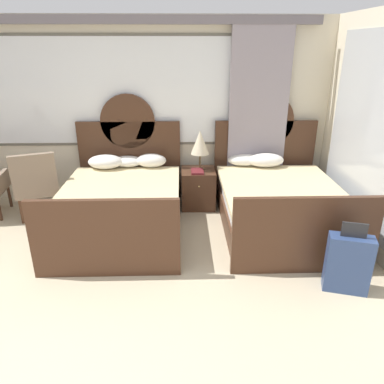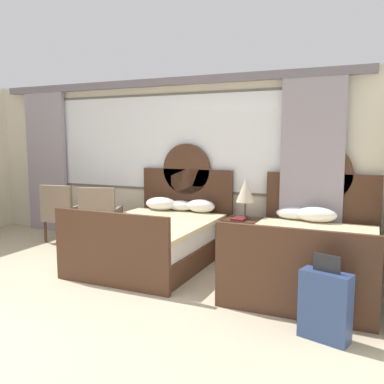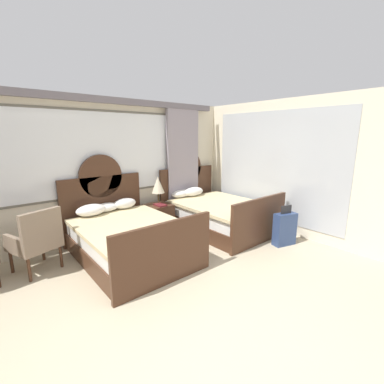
% 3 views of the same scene
% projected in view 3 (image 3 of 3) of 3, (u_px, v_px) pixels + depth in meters
% --- Properties ---
extents(ground_plane, '(24.00, 24.00, 0.00)m').
position_uv_depth(ground_plane, '(221.00, 380.00, 2.18)').
color(ground_plane, '#BCAD8E').
extents(wall_back_window, '(6.97, 0.22, 2.70)m').
position_uv_depth(wall_back_window, '(72.00, 168.00, 4.62)').
color(wall_back_window, beige).
rests_on(wall_back_window, ground_plane).
extents(wall_right_mirror, '(0.08, 4.27, 2.70)m').
position_uv_depth(wall_right_mirror, '(287.00, 168.00, 5.27)').
color(wall_right_mirror, beige).
rests_on(wall_right_mirror, ground_plane).
extents(bed_near_window, '(1.55, 2.17, 1.65)m').
position_uv_depth(bed_near_window, '(128.00, 236.00, 4.34)').
color(bed_near_window, '#472B1C').
rests_on(bed_near_window, ground_plane).
extents(bed_near_mirror, '(1.55, 2.17, 1.65)m').
position_uv_depth(bed_near_mirror, '(216.00, 213.00, 5.65)').
color(bed_near_mirror, '#472B1C').
rests_on(bed_near_mirror, ground_plane).
extents(nightstand_between_beds, '(0.50, 0.52, 0.58)m').
position_uv_depth(nightstand_between_beds, '(159.00, 218.00, 5.52)').
color(nightstand_between_beds, '#472B1C').
rests_on(nightstand_between_beds, ground_plane).
extents(table_lamp_on_nightstand, '(0.27, 0.27, 0.58)m').
position_uv_depth(table_lamp_on_nightstand, '(158.00, 185.00, 5.41)').
color(table_lamp_on_nightstand, brown).
rests_on(table_lamp_on_nightstand, nightstand_between_beds).
extents(book_on_nightstand, '(0.18, 0.26, 0.03)m').
position_uv_depth(book_on_nightstand, '(160.00, 205.00, 5.36)').
color(book_on_nightstand, maroon).
rests_on(book_on_nightstand, nightstand_between_beds).
extents(armchair_by_window_left, '(0.73, 0.73, 0.97)m').
position_uv_depth(armchair_by_window_left, '(37.00, 239.00, 3.81)').
color(armchair_by_window_left, '#84705B').
rests_on(armchair_by_window_left, ground_plane).
extents(suitcase_on_floor, '(0.46, 0.29, 0.75)m').
position_uv_depth(suitcase_on_floor, '(285.00, 229.00, 4.81)').
color(suitcase_on_floor, navy).
rests_on(suitcase_on_floor, ground_plane).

